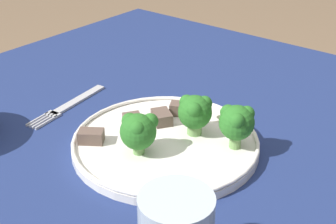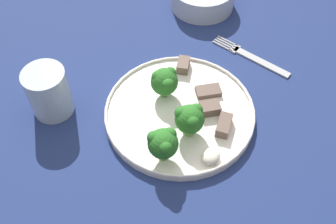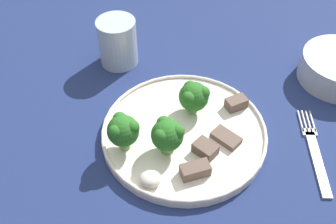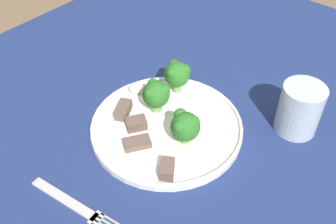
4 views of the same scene
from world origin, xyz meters
name	(u,v)px [view 4 (image 4 of 4)]	position (x,y,z in m)	size (l,w,h in m)	color
table	(203,157)	(0.00, 0.00, 0.63)	(1.15, 1.13, 0.72)	navy
dinner_plate	(167,127)	(0.06, -0.05, 0.73)	(0.27, 0.27, 0.02)	white
fork	(76,206)	(0.27, -0.05, 0.72)	(0.04, 0.18, 0.00)	#B2B2B7
drinking_glass	(299,111)	(-0.10, 0.12, 0.76)	(0.07, 0.07, 0.09)	#B2C1CC
broccoli_floret_near_rim_left	(184,125)	(0.06, 0.00, 0.77)	(0.05, 0.05, 0.06)	#709E56
broccoli_floret_center_left	(156,94)	(0.03, -0.09, 0.77)	(0.05, 0.05, 0.06)	#709E56
broccoli_floret_back_left	(177,74)	(-0.03, -0.10, 0.77)	(0.05, 0.05, 0.06)	#709E56
meat_slice_front_slice	(136,124)	(0.09, -0.09, 0.74)	(0.04, 0.04, 0.02)	brown
meat_slice_middle_slice	(123,110)	(0.08, -0.13, 0.74)	(0.05, 0.04, 0.02)	brown
meat_slice_rear_slice	(167,169)	(0.14, 0.02, 0.74)	(0.04, 0.04, 0.02)	brown
meat_slice_edge_slice	(137,143)	(0.12, -0.06, 0.74)	(0.05, 0.05, 0.01)	brown
sauce_dollop	(137,88)	(0.02, -0.15, 0.74)	(0.03, 0.03, 0.02)	silver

